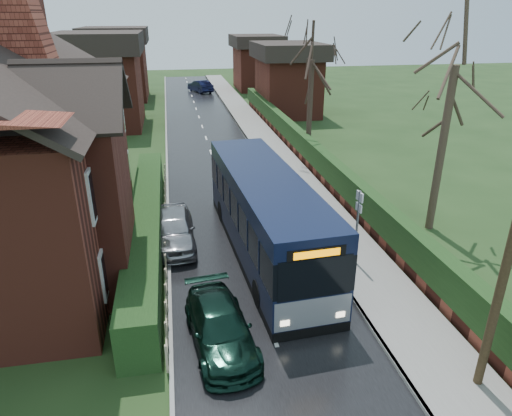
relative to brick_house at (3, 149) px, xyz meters
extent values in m
plane|color=#2A441D|center=(8.73, -4.78, -4.38)|extent=(140.00, 140.00, 0.00)
cube|color=black|center=(8.73, 5.22, -4.37)|extent=(6.00, 100.00, 0.02)
cube|color=slate|center=(12.98, 5.22, -4.31)|extent=(2.50, 100.00, 0.14)
cube|color=gray|center=(11.78, 5.22, -4.31)|extent=(0.12, 100.00, 0.14)
cube|color=gray|center=(5.68, 5.22, -4.33)|extent=(0.12, 100.00, 0.10)
cube|color=black|center=(4.83, 0.22, -3.58)|extent=(1.20, 16.00, 1.60)
cube|color=maroon|center=(14.53, 5.22, -4.08)|extent=(0.30, 50.00, 0.60)
cube|color=black|center=(14.53, 5.22, -3.18)|extent=(0.60, 50.00, 1.20)
cube|color=maroon|center=(-0.27, 0.22, -1.38)|extent=(8.00, 14.00, 6.00)
cube|color=maroon|center=(3.23, -2.78, -1.38)|extent=(2.50, 4.00, 6.00)
cube|color=brown|center=(0.73, 4.22, 4.82)|extent=(0.90, 1.40, 2.20)
cube|color=silver|center=(3.78, -4.78, -2.78)|extent=(0.08, 1.20, 1.60)
cube|color=black|center=(3.81, -4.78, -2.78)|extent=(0.03, 0.95, 1.35)
cube|color=silver|center=(3.78, -4.78, -0.18)|extent=(0.08, 1.20, 1.60)
cube|color=black|center=(3.81, -4.78, -0.18)|extent=(0.03, 0.95, 1.35)
cube|color=silver|center=(3.78, -0.78, -2.78)|extent=(0.08, 1.20, 1.60)
cube|color=black|center=(3.81, -0.78, -2.78)|extent=(0.03, 0.95, 1.35)
cube|color=silver|center=(3.78, -0.78, -0.18)|extent=(0.08, 1.20, 1.60)
cube|color=black|center=(3.81, -0.78, -0.18)|extent=(0.03, 0.95, 1.35)
cube|color=silver|center=(3.78, 3.22, -2.78)|extent=(0.08, 1.20, 1.60)
cube|color=black|center=(3.81, 3.22, -2.78)|extent=(0.03, 0.95, 1.35)
cube|color=silver|center=(3.78, 3.22, -0.18)|extent=(0.08, 1.20, 1.60)
cube|color=black|center=(3.81, 3.22, -0.18)|extent=(0.03, 0.95, 1.35)
cube|color=silver|center=(3.78, 5.72, -2.78)|extent=(0.08, 1.20, 1.60)
cube|color=black|center=(3.81, 5.72, -2.78)|extent=(0.03, 0.95, 1.35)
cube|color=silver|center=(3.78, 5.72, -0.18)|extent=(0.08, 1.20, 1.60)
cube|color=black|center=(3.81, 5.72, -0.18)|extent=(0.03, 0.95, 1.35)
cube|color=black|center=(9.53, -1.67, -3.46)|extent=(3.13, 11.05, 1.13)
cube|color=black|center=(9.53, -1.67, -2.30)|extent=(3.15, 11.05, 1.19)
cube|color=black|center=(9.53, -1.67, -1.38)|extent=(3.13, 11.05, 0.66)
cube|color=black|center=(9.53, -1.67, -4.20)|extent=(3.13, 11.05, 0.35)
cube|color=gray|center=(9.86, -7.07, -3.48)|extent=(2.39, 0.26, 0.99)
cube|color=black|center=(9.86, -7.10, -2.29)|extent=(2.24, 0.21, 1.29)
cube|color=black|center=(9.86, -7.10, -1.50)|extent=(1.74, 0.18, 0.35)
cube|color=#FF8C00|center=(9.86, -7.14, -1.50)|extent=(1.37, 0.12, 0.22)
cube|color=black|center=(9.86, -7.08, -4.16)|extent=(2.44, 0.28, 0.30)
cube|color=#FFF2CC|center=(8.99, -7.18, -3.68)|extent=(0.28, 0.07, 0.18)
cube|color=#FFF2CC|center=(10.73, -7.08, -3.68)|extent=(0.28, 0.07, 0.18)
cylinder|color=black|center=(8.62, -5.22, -3.90)|extent=(0.33, 0.97, 0.95)
cylinder|color=black|center=(10.86, -5.09, -3.90)|extent=(0.33, 0.97, 0.95)
cylinder|color=black|center=(8.21, 1.75, -3.90)|extent=(0.33, 0.97, 0.95)
cylinder|color=black|center=(10.45, 1.89, -3.90)|extent=(0.33, 0.97, 0.95)
imported|color=#9E9EA2|center=(5.93, -0.27, -3.65)|extent=(1.76, 4.28, 1.45)
imported|color=black|center=(7.13, -6.91, -3.78)|extent=(2.12, 4.28, 1.20)
imported|color=black|center=(9.96, 39.95, -3.66)|extent=(3.05, 4.62, 1.44)
cylinder|color=slate|center=(12.73, -3.22, -2.85)|extent=(0.09, 0.09, 3.05)
cube|color=white|center=(12.73, -3.22, -1.54)|extent=(0.10, 0.46, 0.35)
cube|color=white|center=(12.73, -3.22, -1.98)|extent=(0.08, 0.42, 0.30)
cylinder|color=#2D2214|center=(13.53, -9.78, -1.13)|extent=(0.22, 0.22, 6.48)
cylinder|color=#3E2F24|center=(17.34, -0.75, -0.82)|extent=(0.34, 0.34, 7.11)
cylinder|color=#32241D|center=(14.89, 10.34, -1.20)|extent=(0.34, 0.34, 6.35)
cylinder|color=#3D2E24|center=(-0.33, 9.40, -1.27)|extent=(0.28, 0.28, 6.22)
camera|label=1|loc=(6.17, -17.70, 4.62)|focal=32.00mm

